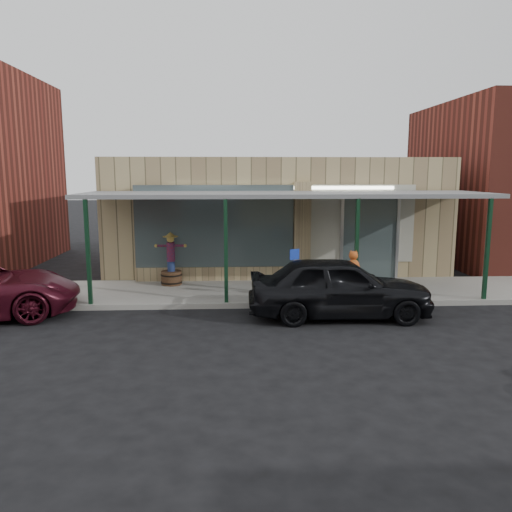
{
  "coord_description": "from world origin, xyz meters",
  "views": [
    {
      "loc": [
        -1.65,
        -11.28,
        3.67
      ],
      "look_at": [
        -0.96,
        2.6,
        1.36
      ],
      "focal_mm": 35.0,
      "sensor_mm": 36.0,
      "label": 1
    }
  ],
  "objects_px": {
    "handicap_sign": "(294,267)",
    "parked_sedan": "(339,287)",
    "barrel_scarecrow": "(171,267)",
    "barrel_pumpkin": "(326,284)"
  },
  "relations": [
    {
      "from": "parked_sedan",
      "to": "handicap_sign",
      "type": "bearing_deg",
      "value": 38.36
    },
    {
      "from": "barrel_pumpkin",
      "to": "parked_sedan",
      "type": "distance_m",
      "value": 2.12
    },
    {
      "from": "barrel_pumpkin",
      "to": "parked_sedan",
      "type": "bearing_deg",
      "value": -91.44
    },
    {
      "from": "handicap_sign",
      "to": "parked_sedan",
      "type": "bearing_deg",
      "value": -76.65
    },
    {
      "from": "handicap_sign",
      "to": "parked_sedan",
      "type": "height_order",
      "value": "parked_sedan"
    },
    {
      "from": "parked_sedan",
      "to": "barrel_pumpkin",
      "type": "bearing_deg",
      "value": -0.23
    },
    {
      "from": "barrel_scarecrow",
      "to": "parked_sedan",
      "type": "xyz_separation_m",
      "value": [
        4.68,
        -3.38,
        0.07
      ]
    },
    {
      "from": "barrel_scarecrow",
      "to": "barrel_pumpkin",
      "type": "bearing_deg",
      "value": -36.63
    },
    {
      "from": "handicap_sign",
      "to": "parked_sedan",
      "type": "distance_m",
      "value": 1.67
    },
    {
      "from": "barrel_scarecrow",
      "to": "parked_sedan",
      "type": "relative_size",
      "value": 0.36
    }
  ]
}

